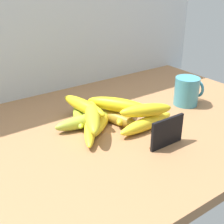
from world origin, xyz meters
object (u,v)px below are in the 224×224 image
banana_2 (90,129)px  banana_9 (84,106)px  banana_6 (127,114)px  banana_7 (86,121)px  banana_10 (92,116)px  chalkboard_sign (166,134)px  banana_0 (97,110)px  banana_11 (146,110)px  coffee_mug (187,91)px  banana_1 (100,124)px  banana_5 (147,123)px  banana_3 (79,116)px  banana_8 (118,105)px  banana_4 (116,118)px

banana_2 → banana_9: size_ratio=1.04×
banana_6 → banana_7: 13.89cm
banana_10 → banana_2: bearing=-167.9°
chalkboard_sign → banana_10: bearing=124.4°
banana_0 → banana_11: (7.19, -16.12, 4.12)cm
banana_9 → banana_0: bearing=16.9°
coffee_mug → banana_0: size_ratio=0.61×
banana_10 → banana_1: bearing=10.6°
banana_11 → banana_5: bearing=-99.0°
chalkboard_sign → banana_11: bearing=77.9°
banana_9 → chalkboard_sign: bearing=-67.2°
banana_5 → banana_6: 8.97cm
banana_3 → banana_2: bearing=-99.3°
coffee_mug → banana_1: bearing=176.6°
banana_8 → banana_10: size_ratio=1.02×
banana_3 → banana_4: size_ratio=0.94×
banana_9 → banana_4: bearing=-41.7°
chalkboard_sign → banana_0: chalkboard_sign is taller
banana_3 → banana_6: (13.24, -7.77, 0.19)cm
banana_4 → banana_1: bearing=-176.6°
chalkboard_sign → banana_8: chalkboard_sign is taller
banana_10 → banana_7: bearing=89.7°
banana_3 → banana_9: size_ratio=0.86×
banana_4 → banana_5: 10.16cm
banana_1 → banana_3: size_ratio=1.00×
banana_7 → banana_11: (14.53, -10.95, 3.88)cm
banana_0 → banana_10: (-7.36, -9.38, 3.56)cm
banana_1 → banana_6: bearing=3.7°
coffee_mug → banana_1: 35.55cm
banana_1 → banana_9: size_ratio=0.85×
banana_4 → banana_10: banana_10 is taller
coffee_mug → banana_9: 37.98cm
chalkboard_sign → banana_9: bearing=112.8°
banana_3 → banana_6: size_ratio=1.04×
banana_9 → banana_10: size_ratio=0.96×
banana_5 → banana_9: banana_9 is taller
chalkboard_sign → banana_4: size_ratio=0.62×
banana_9 → banana_8: bearing=-38.2°
chalkboard_sign → coffee_mug: bearing=31.9°
banana_8 → banana_6: bearing=5.7°
banana_10 → banana_11: bearing=-24.9°
banana_6 → banana_8: bearing=-174.3°
banana_3 → banana_11: size_ratio=1.03×
chalkboard_sign → banana_2: size_ratio=0.54×
banana_6 → coffee_mug: bearing=-6.4°
banana_4 → banana_8: 4.23cm
banana_10 → banana_9: bearing=78.9°
banana_4 → banana_11: (5.57, -7.67, 4.03)cm
banana_0 → banana_9: bearing=-163.1°
coffee_mug → banana_1: size_ratio=0.61×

